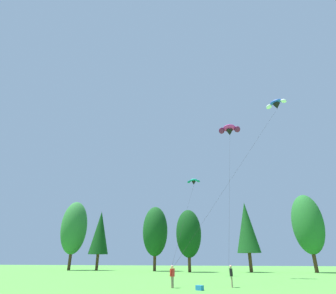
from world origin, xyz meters
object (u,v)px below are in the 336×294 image
kite_flyer_mid (231,274)px  parafoil_kite_high_teal (194,182)px  kite_flyer_near (172,275)px  parafoil_kite_mid_magenta (229,130)px  parafoil_kite_far_blue_white (276,104)px  picnic_cooler (200,288)px

kite_flyer_mid → parafoil_kite_high_teal: (-5.21, 16.64, 12.76)m
kite_flyer_near → parafoil_kite_high_teal: (-0.52, 18.16, 12.76)m
parafoil_kite_high_teal → parafoil_kite_mid_magenta: size_ratio=0.94×
parafoil_kite_high_teal → parafoil_kite_far_blue_white: size_ratio=0.80×
kite_flyer_near → parafoil_kite_far_blue_white: bearing=46.6°
parafoil_kite_high_teal → parafoil_kite_mid_magenta: (6.33, -4.55, 6.32)m
picnic_cooler → parafoil_kite_far_blue_white: bearing=-98.1°
kite_flyer_mid → picnic_cooler: bearing=-129.0°
kite_flyer_mid → parafoil_kite_mid_magenta: (1.12, 12.09, 19.09)m
kite_flyer_mid → parafoil_kite_mid_magenta: bearing=84.7°
kite_flyer_mid → parafoil_kite_far_blue_white: 27.01m
kite_flyer_near → parafoil_kite_mid_magenta: parafoil_kite_mid_magenta is taller
kite_flyer_near → kite_flyer_mid: (4.69, 1.52, 0.00)m
kite_flyer_mid → picnic_cooler: (-2.30, -2.84, -0.82)m
parafoil_kite_mid_magenta → picnic_cooler: parafoil_kite_mid_magenta is taller
parafoil_kite_high_teal → parafoil_kite_mid_magenta: 10.04m
kite_flyer_mid → parafoil_kite_mid_magenta: 22.63m
picnic_cooler → parafoil_kite_high_teal: bearing=-54.5°
kite_flyer_near → parafoil_kite_mid_magenta: bearing=66.9°
parafoil_kite_far_blue_white → parafoil_kite_high_teal: bearing=161.8°
parafoil_kite_high_teal → parafoil_kite_far_blue_white: bearing=-18.2°
kite_flyer_near → parafoil_kite_far_blue_white: size_ratio=0.07×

